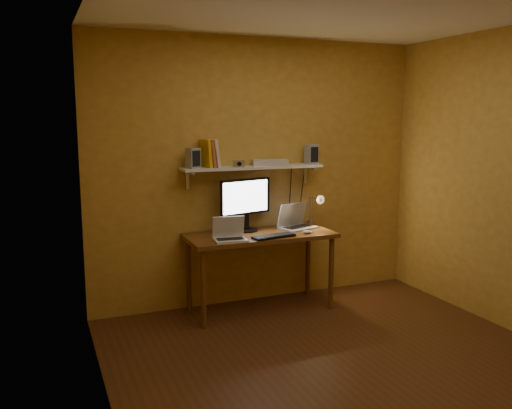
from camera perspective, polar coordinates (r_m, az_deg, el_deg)
name	(u,v)px	position (r m, az deg, el deg)	size (l,w,h in m)	color
room	(344,193)	(3.96, 9.29, 1.20)	(3.44, 3.24, 2.64)	#4E2A14
desk	(260,242)	(5.14, 0.45, -4.01)	(1.40, 0.60, 0.75)	brown
wall_shelf	(253,168)	(5.21, -0.37, 3.91)	(1.40, 0.25, 0.21)	silver
monitor	(246,202)	(5.20, -1.11, 0.29)	(0.55, 0.29, 0.51)	black
laptop	(295,222)	(5.36, 4.17, -1.81)	(0.39, 0.33, 0.25)	gray
netbook	(229,234)	(4.85, -2.82, -3.10)	(0.31, 0.24, 0.22)	silver
keyboard	(274,236)	(4.96, 1.87, -3.37)	(0.40, 0.13, 0.02)	black
mouse	(307,232)	(5.14, 5.41, -2.89)	(0.09, 0.06, 0.03)	silver
desk_lamp	(316,205)	(5.48, 6.32, -0.10)	(0.09, 0.23, 0.38)	silver
speaker_left	(193,158)	(5.00, -6.63, 4.87)	(0.10, 0.10, 0.19)	gray
speaker_right	(312,154)	(5.47, 5.87, 5.29)	(0.11, 0.11, 0.19)	gray
books	(210,153)	(5.07, -4.91, 5.38)	(0.17, 0.19, 0.26)	#CB950E
shelf_camera	(239,164)	(5.07, -1.83, 4.31)	(0.11, 0.05, 0.07)	silver
router	(270,163)	(5.26, 1.50, 4.43)	(0.33, 0.22, 0.06)	silver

